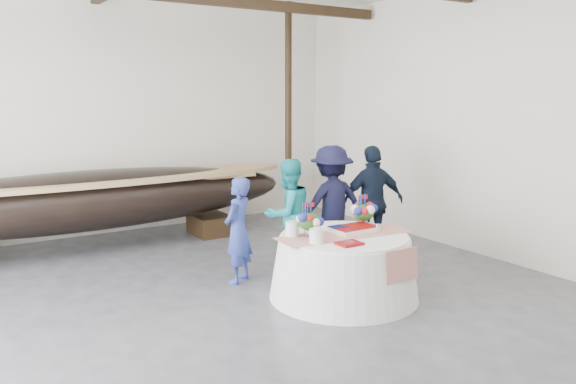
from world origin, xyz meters
TOP-DOWN VIEW (x-y plane):
  - floor at (0.00, 0.00)m, footprint 10.00×12.00m
  - wall_back at (0.00, 6.00)m, footprint 10.00×0.02m
  - wall_right at (5.00, 0.00)m, footprint 0.02×12.00m
  - longboat_display at (-0.56, 4.83)m, footprint 7.52×1.50m
  - banquet_table at (1.78, 0.72)m, footprint 2.00×2.00m
  - tabletop_items at (1.77, 0.86)m, footprint 1.89×0.95m
  - guest_woman_blue at (0.87, 2.01)m, footprint 0.67×0.63m
  - guest_woman_teal at (1.81, 2.16)m, footprint 0.91×0.74m
  - guest_man_left at (2.62, 2.15)m, footprint 1.28×0.81m
  - guest_man_right at (3.32, 1.94)m, footprint 1.18×0.71m

SIDE VIEW (x-z plane):
  - floor at x=0.00m, z-range -0.01..0.01m
  - banquet_table at x=1.78m, z-range 0.00..0.85m
  - guest_woman_blue at x=0.87m, z-range 0.00..1.54m
  - guest_woman_teal at x=1.81m, z-range 0.00..1.73m
  - longboat_display at x=-0.56m, z-range 0.20..1.61m
  - guest_man_right at x=3.32m, z-range 0.00..1.87m
  - guest_man_left at x=2.62m, z-range 0.00..1.89m
  - tabletop_items at x=1.77m, z-range 0.80..1.20m
  - wall_back at x=0.00m, z-range 0.00..4.50m
  - wall_right at x=5.00m, z-range 0.00..4.50m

